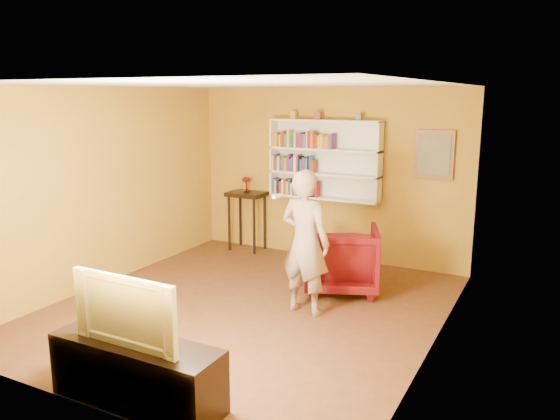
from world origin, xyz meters
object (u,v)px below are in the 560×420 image
at_px(ruby_lustre, 246,181).
at_px(armchair, 342,259).
at_px(person, 305,242).
at_px(tv_cabinet, 137,372).
at_px(television, 133,308).
at_px(console_table, 247,202).
at_px(bookshelf, 326,160).

bearing_deg(ruby_lustre, armchair, -27.52).
distance_m(person, tv_cabinet, 2.57).
bearing_deg(television, armchair, 81.91).
distance_m(console_table, tv_cabinet, 4.81).
xyz_separation_m(armchair, tv_cabinet, (-0.53, -3.38, -0.16)).
relative_size(bookshelf, tv_cabinet, 1.15).
relative_size(console_table, television, 0.94).
bearing_deg(armchair, tv_cabinet, 58.88).
xyz_separation_m(bookshelf, television, (0.26, -4.66, -0.73)).
distance_m(console_table, armchair, 2.45).
bearing_deg(bookshelf, console_table, -173.30).
relative_size(person, tv_cabinet, 1.12).
xyz_separation_m(console_table, tv_cabinet, (1.62, -4.50, -0.54)).
xyz_separation_m(console_table, television, (1.62, -4.50, 0.04)).
distance_m(tv_cabinet, television, 0.58).
relative_size(armchair, television, 0.92).
height_order(bookshelf, armchair, bookshelf).
bearing_deg(person, console_table, -38.94).
bearing_deg(ruby_lustre, person, -45.03).
distance_m(bookshelf, armchair, 1.89).
bearing_deg(ruby_lustre, bookshelf, 6.70).
bearing_deg(tv_cabinet, bookshelf, 93.19).
xyz_separation_m(console_table, ruby_lustre, (-0.00, 0.00, 0.36)).
distance_m(bookshelf, ruby_lustre, 1.43).
bearing_deg(console_table, bookshelf, 6.70).
distance_m(console_table, person, 2.88).
relative_size(armchair, tv_cabinet, 0.62).
xyz_separation_m(armchair, television, (-0.53, -3.38, 0.42)).
height_order(person, tv_cabinet, person).
xyz_separation_m(bookshelf, armchair, (0.79, -1.28, -1.15)).
bearing_deg(bookshelf, television, -86.81).
height_order(console_table, television, television).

